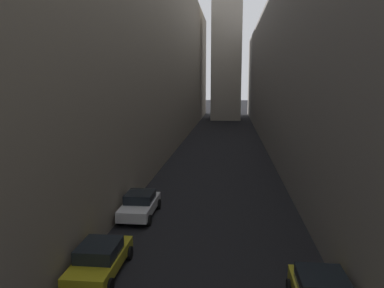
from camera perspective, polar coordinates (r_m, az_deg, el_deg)
The scene contains 5 objects.
ground_plane at distance 44.65m, azimuth 4.39°, elevation -1.24°, with size 264.00×264.00×0.00m, color black.
building_block_left at distance 47.86m, azimuth -10.39°, elevation 13.55°, with size 13.14×108.00×23.63m, color #756B5B.
building_block_right at distance 47.09m, azimuth 19.18°, elevation 10.17°, with size 12.34×108.00×18.55m, color slate.
parked_car_left_third at distance 17.29m, azimuth -13.82°, elevation -16.50°, with size 1.98×4.27×1.42m.
parked_car_left_far at distance 23.66m, azimuth -7.93°, elevation -9.05°, with size 2.01×4.31×1.48m.
Camera 1 is at (1.08, 4.12, 8.19)m, focal length 35.11 mm.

